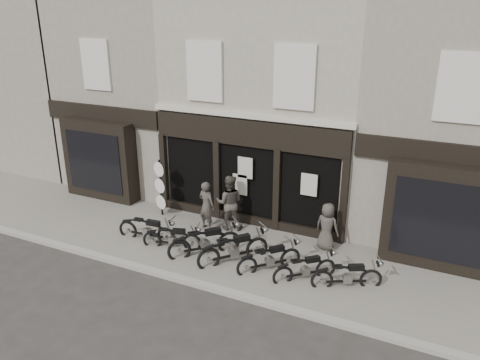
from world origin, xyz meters
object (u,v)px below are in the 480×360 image
at_px(motorcycle_6, 347,278).
at_px(man_centre, 229,202).
at_px(motorcycle_5, 305,270).
at_px(man_left, 207,205).
at_px(motorcycle_1, 173,240).
at_px(man_right, 327,227).
at_px(motorcycle_3, 234,251).
at_px(motorcycle_4, 270,260).
at_px(advert_sign_post, 160,190).
at_px(motorcycle_2, 205,244).
at_px(motorcycle_0, 148,232).

distance_m(motorcycle_6, man_centre, 5.02).
distance_m(motorcycle_5, man_left, 4.48).
xyz_separation_m(motorcycle_1, man_right, (4.50, 2.03, 0.53)).
distance_m(motorcycle_3, man_left, 2.53).
bearing_deg(man_right, motorcycle_4, 69.36).
bearing_deg(advert_sign_post, motorcycle_6, 3.01).
relative_size(motorcycle_2, man_left, 1.08).
bearing_deg(motorcycle_4, motorcycle_2, 133.04).
height_order(motorcycle_4, man_centre, man_centre).
relative_size(motorcycle_0, man_right, 1.36).
bearing_deg(motorcycle_5, man_right, 45.54).
relative_size(motorcycle_1, motorcycle_2, 1.00).
bearing_deg(man_left, motorcycle_2, 129.66).
bearing_deg(motorcycle_5, man_centre, 107.04).
height_order(motorcycle_4, man_left, man_left).
bearing_deg(man_right, motorcycle_2, 40.76).
bearing_deg(motorcycle_3, motorcycle_1, 130.86).
bearing_deg(motorcycle_2, motorcycle_1, 138.07).
relative_size(motorcycle_6, man_right, 1.17).
relative_size(man_left, advert_sign_post, 0.77).
distance_m(motorcycle_0, motorcycle_2, 2.22).
xyz_separation_m(motorcycle_6, advert_sign_post, (-7.41, 1.77, 0.73)).
bearing_deg(man_centre, man_left, 4.35).
relative_size(man_left, man_right, 1.11).
bearing_deg(man_right, motorcycle_5, 99.09).
height_order(motorcycle_1, motorcycle_3, motorcycle_3).
height_order(motorcycle_0, advert_sign_post, advert_sign_post).
bearing_deg(motorcycle_3, motorcycle_4, -48.19).
bearing_deg(motorcycle_4, motorcycle_0, 132.67).
relative_size(man_left, man_centre, 0.89).
relative_size(man_centre, man_right, 1.25).
bearing_deg(man_left, man_right, -163.40).
relative_size(motorcycle_0, motorcycle_1, 1.13).
bearing_deg(motorcycle_5, motorcycle_6, -37.82).
bearing_deg(advert_sign_post, motorcycle_5, -0.36).
relative_size(motorcycle_5, man_centre, 0.80).
xyz_separation_m(motorcycle_5, man_left, (-4.13, 1.62, 0.62)).
bearing_deg(motorcycle_2, man_centre, 48.33).
bearing_deg(advert_sign_post, man_right, 17.23).
height_order(man_right, advert_sign_post, advert_sign_post).
bearing_deg(motorcycle_4, man_left, 104.86).
distance_m(man_centre, advert_sign_post, 2.81).
relative_size(motorcycle_5, advert_sign_post, 0.69).
relative_size(motorcycle_0, man_left, 1.23).
relative_size(motorcycle_6, man_left, 1.05).
bearing_deg(motorcycle_6, man_left, 136.32).
distance_m(motorcycle_0, motorcycle_6, 6.69).
relative_size(motorcycle_4, advert_sign_post, 0.74).
bearing_deg(motorcycle_0, man_right, 13.28).
xyz_separation_m(motorcycle_4, man_right, (1.16, 1.93, 0.51)).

